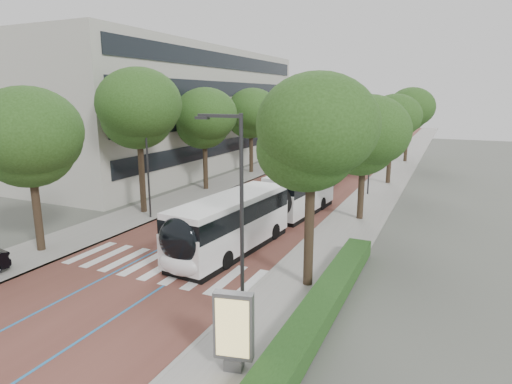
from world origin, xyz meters
TOP-DOWN VIEW (x-y plane):
  - ground at (0.00, 0.00)m, footprint 160.00×160.00m
  - road at (0.00, 40.00)m, footprint 11.00×140.00m
  - sidewalk_left at (-7.50, 40.00)m, footprint 4.00×140.00m
  - sidewalk_right at (7.50, 40.00)m, footprint 4.00×140.00m
  - kerb_left at (-5.60, 40.00)m, footprint 0.20×140.00m
  - kerb_right at (5.60, 40.00)m, footprint 0.20×140.00m
  - zebra_crossing at (0.20, 1.00)m, footprint 10.55×3.60m
  - lane_line_left at (-1.60, 40.00)m, footprint 0.12×126.00m
  - lane_line_right at (1.60, 40.00)m, footprint 0.12×126.00m
  - office_building at (-19.47, 28.00)m, footprint 18.11×40.00m
  - hedge at (9.10, 0.00)m, footprint 1.20×14.00m
  - streetlight_near at (6.62, -3.00)m, footprint 1.82×0.20m
  - streetlight_far at (6.62, 22.00)m, footprint 1.82×0.20m
  - lamp_post_left at (-6.10, 8.00)m, footprint 0.14×0.14m
  - trees_left at (-7.50, 24.46)m, footprint 6.10×60.48m
  - trees_right at (7.70, 23.59)m, footprint 5.99×47.62m
  - lead_bus at (2.69, 8.36)m, footprint 4.11×18.54m
  - bus_queued_0 at (1.88, 24.50)m, footprint 3.12×12.51m
  - bus_queued_1 at (2.28, 38.31)m, footprint 2.93×12.47m
  - bus_queued_2 at (2.42, 50.64)m, footprint 3.18×12.51m
  - bus_queued_3 at (2.36, 64.78)m, footprint 2.92×12.47m
  - ad_panel at (7.52, -5.06)m, footprint 1.31×0.62m

SIDE VIEW (x-z plane):
  - ground at x=0.00m, z-range 0.00..0.00m
  - road at x=0.00m, z-range 0.00..0.02m
  - lane_line_left at x=-1.60m, z-range 0.02..0.03m
  - lane_line_right at x=1.60m, z-range 0.02..0.03m
  - zebra_crossing at x=0.20m, z-range 0.02..0.03m
  - sidewalk_left at x=-7.50m, z-range 0.00..0.12m
  - sidewalk_right at x=7.50m, z-range 0.00..0.12m
  - kerb_left at x=-5.60m, z-range -0.01..0.13m
  - kerb_right at x=5.60m, z-range -0.01..0.13m
  - hedge at x=9.10m, z-range 0.12..0.92m
  - ad_panel at x=7.52m, z-range 0.18..2.82m
  - bus_queued_0 at x=1.88m, z-range 0.02..3.22m
  - bus_queued_1 at x=2.28m, z-range 0.02..3.22m
  - bus_queued_2 at x=2.42m, z-range 0.02..3.22m
  - bus_queued_3 at x=2.36m, z-range 0.02..3.22m
  - lead_bus at x=2.69m, z-range 0.03..3.23m
  - lamp_post_left at x=-6.10m, z-range 0.12..8.12m
  - streetlight_near at x=6.62m, z-range 0.82..8.82m
  - streetlight_far at x=6.62m, z-range 0.82..8.82m
  - trees_right at x=7.70m, z-range 1.74..10.90m
  - trees_left at x=-7.50m, z-range 1.53..11.60m
  - office_building at x=-19.47m, z-range 0.00..14.00m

